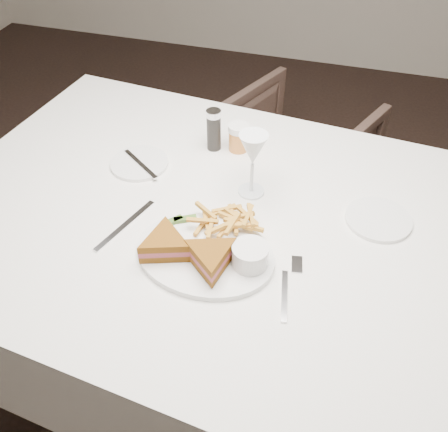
% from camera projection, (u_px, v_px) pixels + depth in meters
% --- Properties ---
extents(ground, '(5.00, 5.00, 0.00)m').
position_uv_depth(ground, '(214.00, 370.00, 1.75)').
color(ground, black).
rests_on(ground, ground).
extents(table, '(1.60, 1.15, 0.75)m').
position_uv_depth(table, '(229.00, 310.00, 1.48)').
color(table, white).
rests_on(table, ground).
extents(chair_far, '(0.73, 0.72, 0.59)m').
position_uv_depth(chair_far, '(293.00, 153.00, 2.20)').
color(chair_far, '#4B362E').
rests_on(chair_far, ground).
extents(table_setting, '(0.81, 0.68, 0.18)m').
position_uv_depth(table_setting, '(220.00, 216.00, 1.17)').
color(table_setting, white).
rests_on(table_setting, table).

